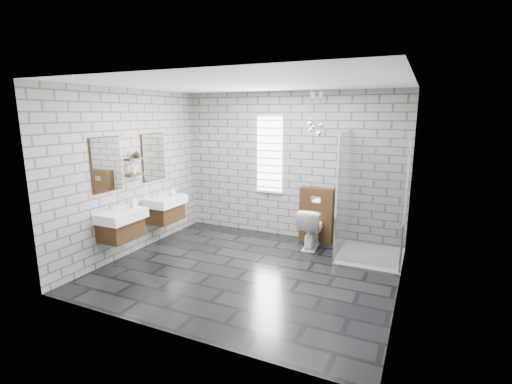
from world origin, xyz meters
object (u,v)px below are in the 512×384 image
Objects in this scene: vanity_left at (119,217)px; toilet at (311,228)px; vanity_right at (164,202)px; shower_enclosure at (365,229)px; cistern_panel at (317,215)px.

toilet is (2.48, 1.94, -0.40)m from vanity_left.
vanity_left and vanity_right have the same top height.
vanity_right is at bearing 15.46° from toilet.
vanity_right is (0.00, 1.07, 0.00)m from vanity_left.
shower_enclosure is 2.88× the size of toilet.
vanity_right is 3.48m from shower_enclosure.
shower_enclosure is 0.96m from toilet.
vanity_left is at bearing -90.00° from vanity_right.
shower_enclosure reaches higher than toilet.
vanity_right is 2.76m from cistern_panel.
vanity_right is at bearing 90.00° from vanity_left.
shower_enclosure is at bearing 27.15° from vanity_left.
toilet is (-0.93, 0.19, -0.15)m from shower_enclosure.
vanity_left reaches higher than cistern_panel.
shower_enclosure reaches higher than vanity_right.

